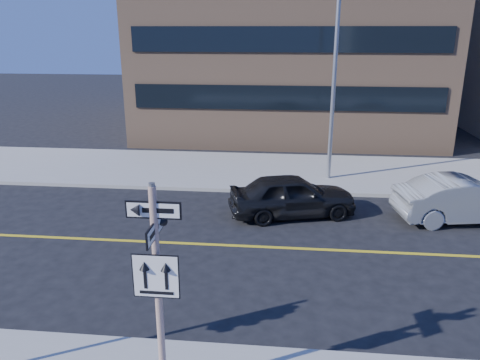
# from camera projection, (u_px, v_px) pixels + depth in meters

# --- Properties ---
(ground) EXTENTS (120.00, 120.00, 0.00)m
(ground) POSITION_uv_depth(u_px,v_px,m) (192.00, 319.00, 11.01)
(ground) COLOR black
(ground) RESTS_ON ground
(sign_pole) EXTENTS (0.92, 0.92, 4.06)m
(sign_pole) POSITION_uv_depth(u_px,v_px,m) (158.00, 283.00, 7.88)
(sign_pole) COLOR silver
(sign_pole) RESTS_ON near_sidewalk
(parked_car_a) EXTENTS (2.96, 4.86, 1.55)m
(parked_car_a) POSITION_uv_depth(u_px,v_px,m) (292.00, 195.00, 16.91)
(parked_car_a) COLOR black
(parked_car_a) RESTS_ON ground
(parked_car_b) EXTENTS (2.47, 5.04, 1.59)m
(parked_car_b) POSITION_uv_depth(u_px,v_px,m) (465.00, 200.00, 16.44)
(parked_car_b) COLOR gray
(parked_car_b) RESTS_ON ground
(streetlight_a) EXTENTS (0.55, 2.25, 8.00)m
(streetlight_a) POSITION_uv_depth(u_px,v_px,m) (335.00, 74.00, 19.33)
(streetlight_a) COLOR gray
(streetlight_a) RESTS_ON far_sidewalk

